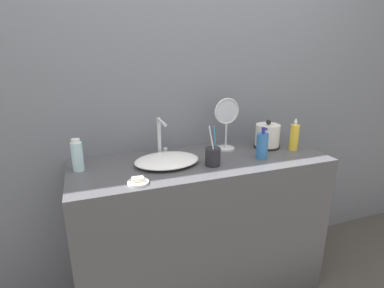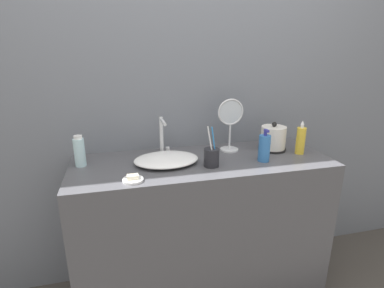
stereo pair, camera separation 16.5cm
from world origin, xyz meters
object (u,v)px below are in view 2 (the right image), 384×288
(shampoo_bottle, at_px, (301,140))
(vanity_mirror, at_px, (230,122))
(lotion_bottle, at_px, (264,148))
(mouthwash_bottle, at_px, (80,152))
(faucet, at_px, (163,134))
(toothbrush_cup, at_px, (211,157))
(electric_kettle, at_px, (273,139))

(shampoo_bottle, distance_m, vanity_mirror, 0.43)
(shampoo_bottle, bearing_deg, lotion_bottle, -167.01)
(shampoo_bottle, relative_size, mouthwash_bottle, 1.19)
(mouthwash_bottle, bearing_deg, faucet, 8.30)
(toothbrush_cup, distance_m, vanity_mirror, 0.32)
(lotion_bottle, relative_size, shampoo_bottle, 0.91)
(faucet, height_order, electric_kettle, faucet)
(electric_kettle, relative_size, mouthwash_bottle, 1.05)
(electric_kettle, xyz_separation_m, toothbrush_cup, (-0.45, -0.17, -0.02))
(mouthwash_bottle, bearing_deg, vanity_mirror, 3.42)
(vanity_mirror, bearing_deg, electric_kettle, -12.21)
(faucet, bearing_deg, toothbrush_cup, -46.74)
(lotion_bottle, bearing_deg, shampoo_bottle, 12.99)
(shampoo_bottle, bearing_deg, toothbrush_cup, -173.51)
(lotion_bottle, height_order, mouthwash_bottle, lotion_bottle)
(electric_kettle, height_order, toothbrush_cup, toothbrush_cup)
(electric_kettle, xyz_separation_m, lotion_bottle, (-0.14, -0.16, 0.01))
(toothbrush_cup, distance_m, lotion_bottle, 0.31)
(electric_kettle, relative_size, toothbrush_cup, 0.80)
(faucet, relative_size, shampoo_bottle, 1.11)
(electric_kettle, distance_m, mouthwash_bottle, 1.13)
(toothbrush_cup, bearing_deg, vanity_mirror, 50.11)
(toothbrush_cup, height_order, vanity_mirror, vanity_mirror)
(toothbrush_cup, bearing_deg, lotion_bottle, 0.70)
(vanity_mirror, bearing_deg, shampoo_bottle, -22.11)
(faucet, bearing_deg, electric_kettle, -6.08)
(faucet, distance_m, toothbrush_cup, 0.34)
(toothbrush_cup, height_order, shampoo_bottle, toothbrush_cup)
(lotion_bottle, height_order, vanity_mirror, vanity_mirror)
(toothbrush_cup, relative_size, mouthwash_bottle, 1.32)
(toothbrush_cup, xyz_separation_m, vanity_mirror, (0.19, 0.22, 0.13))
(toothbrush_cup, bearing_deg, electric_kettle, 20.26)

